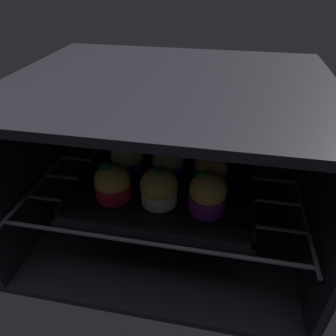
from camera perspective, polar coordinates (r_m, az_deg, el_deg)
The scene contains 12 objects.
oven_cavity at distance 69.65cm, azimuth 0.85°, elevation 2.36°, with size 59.00×47.00×37.00cm.
oven_rack at distance 68.05cm, azimuth 0.19°, elevation -1.92°, with size 54.80×42.00×0.80cm.
baking_tray at distance 66.47cm, azimuth 0.00°, elevation -1.75°, with size 34.95×34.95×2.20cm.
muffin_row0_col0 at distance 59.56cm, azimuth -10.08°, elevation -2.73°, with size 6.83×6.83×7.87cm.
muffin_row0_col1 at distance 57.57cm, azimuth -1.98°, elevation -3.63°, with size 7.02×7.02×7.61cm.
muffin_row0_col2 at distance 56.00cm, azimuth 7.22°, elevation -4.56°, with size 6.74×6.74×8.00cm.
muffin_row1_col0 at distance 66.50cm, azimuth -7.41°, elevation 2.01°, with size 6.96×6.96×7.55cm.
muffin_row1_col1 at distance 64.69cm, azimuth -0.07°, elevation 0.98°, with size 6.74×6.74×7.11cm.
muffin_row1_col2 at distance 63.40cm, azimuth 7.81°, elevation -0.09°, with size 6.74×6.74×7.04cm.
muffin_row2_col0 at distance 73.67cm, azimuth -5.83°, elevation 5.77°, with size 6.93×6.93×8.04cm.
muffin_row2_col1 at distance 71.52cm, azimuth 1.48°, elevation 4.95°, with size 7.03×7.03×7.96cm.
muffin_row2_col2 at distance 70.84cm, azimuth 8.59°, elevation 4.17°, with size 6.74×6.74×7.69cm.
Camera 1 is at (10.27, -32.28, 53.33)cm, focal length 33.43 mm.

